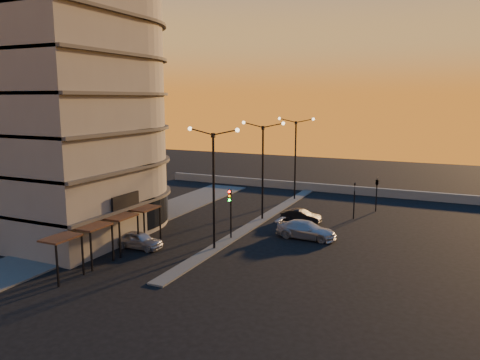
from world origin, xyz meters
name	(u,v)px	position (x,y,z in m)	size (l,w,h in m)	color
ground	(214,249)	(0.00, 0.00, 0.00)	(120.00, 120.00, 0.00)	black
sidewalk_west	(136,222)	(-10.50, 4.00, 0.06)	(5.00, 40.00, 0.12)	#4B4B48
median	(262,219)	(0.00, 10.00, 0.06)	(1.20, 36.00, 0.12)	#4B4B48
parapet	(325,188)	(2.00, 26.00, 0.50)	(44.00, 0.50, 1.00)	slate
building	(69,95)	(-14.00, 0.03, 11.91)	(14.35, 17.08, 25.00)	slate
streetlamp_near	(214,179)	(0.00, 0.00, 5.59)	(4.32, 0.32, 9.51)	black
streetlamp_mid	(263,163)	(0.00, 10.00, 5.59)	(4.32, 0.32, 9.51)	black
streetlamp_far	(295,152)	(0.00, 20.00, 5.59)	(4.32, 0.32, 9.51)	black
traffic_light_main	(230,206)	(0.00, 2.87, 2.89)	(0.28, 0.44, 4.25)	black
signal_east_a	(354,200)	(8.00, 14.00, 1.93)	(0.13, 0.16, 3.60)	black
signal_east_b	(377,182)	(9.50, 18.00, 3.10)	(0.42, 1.99, 3.60)	black
car_hatchback	(139,240)	(-5.54, -2.19, 0.67)	(1.58, 3.92, 1.34)	#AEAFB6
car_sedan	(301,216)	(3.72, 10.58, 0.62)	(1.31, 3.76, 1.24)	black
car_wagon	(306,230)	(5.65, 5.87, 0.73)	(2.06, 5.06, 1.47)	#B3B5BB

